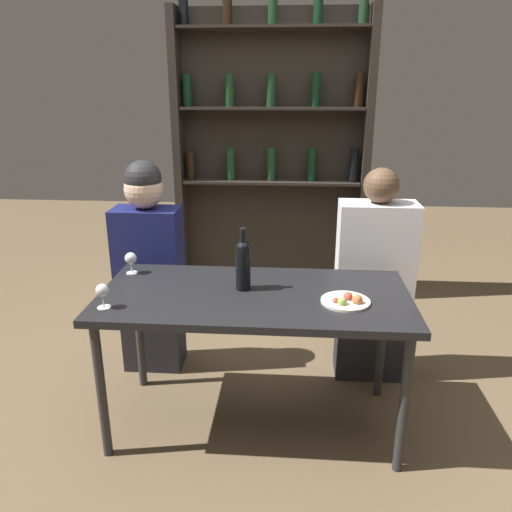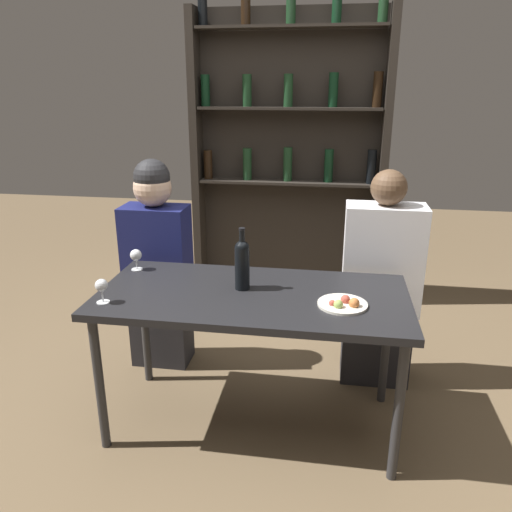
% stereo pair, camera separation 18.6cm
% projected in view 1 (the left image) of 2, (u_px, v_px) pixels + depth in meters
% --- Properties ---
extents(ground_plane, '(10.00, 10.00, 0.00)m').
position_uv_depth(ground_plane, '(254.00, 421.00, 2.61)').
color(ground_plane, brown).
extents(dining_table, '(1.47, 0.71, 0.73)m').
position_uv_depth(dining_table, '(254.00, 305.00, 2.39)').
color(dining_table, black).
rests_on(dining_table, ground_plane).
extents(wine_rack_wall, '(1.49, 0.21, 2.31)m').
position_uv_depth(wine_rack_wall, '(272.00, 149.00, 3.84)').
color(wine_rack_wall, '#28231E').
rests_on(wine_rack_wall, ground_plane).
extents(wine_bottle, '(0.07, 0.07, 0.31)m').
position_uv_depth(wine_bottle, '(243.00, 263.00, 2.37)').
color(wine_bottle, black).
rests_on(wine_bottle, dining_table).
extents(wine_glass_0, '(0.06, 0.06, 0.11)m').
position_uv_depth(wine_glass_0, '(131.00, 259.00, 2.59)').
color(wine_glass_0, silver).
rests_on(wine_glass_0, dining_table).
extents(wine_glass_1, '(0.06, 0.06, 0.11)m').
position_uv_depth(wine_glass_1, '(102.00, 291.00, 2.19)').
color(wine_glass_1, silver).
rests_on(wine_glass_1, dining_table).
extents(food_plate_0, '(0.22, 0.22, 0.05)m').
position_uv_depth(food_plate_0, '(347.00, 301.00, 2.26)').
color(food_plate_0, silver).
rests_on(food_plate_0, dining_table).
extents(seated_person_left, '(0.38, 0.22, 1.28)m').
position_uv_depth(seated_person_left, '(150.00, 269.00, 2.94)').
color(seated_person_left, '#26262B').
rests_on(seated_person_left, ground_plane).
extents(seated_person_right, '(0.43, 0.22, 1.25)m').
position_uv_depth(seated_person_right, '(373.00, 284.00, 2.86)').
color(seated_person_right, '#26262B').
rests_on(seated_person_right, ground_plane).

